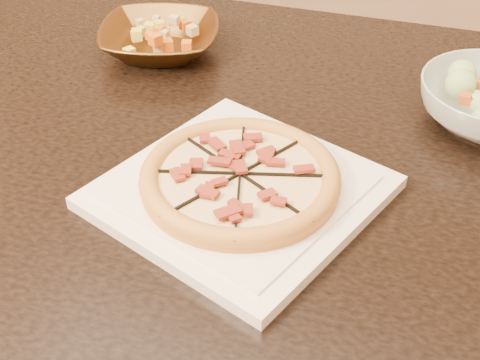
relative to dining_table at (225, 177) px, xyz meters
The scene contains 5 objects.
dining_table is the anchor object (origin of this frame).
plate 0.20m from the dining_table, 57.93° to the right, with size 0.40×0.40×0.02m.
pizza 0.21m from the dining_table, 57.93° to the right, with size 0.27×0.27×0.03m.
bronze_bowl 0.31m from the dining_table, 139.31° to the left, with size 0.22×0.22×0.05m, color brown.
mixed_dish 0.33m from the dining_table, 139.48° to the left, with size 0.10×0.10×0.03m.
Camera 1 is at (0.49, -0.59, 1.33)m, focal length 50.00 mm.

